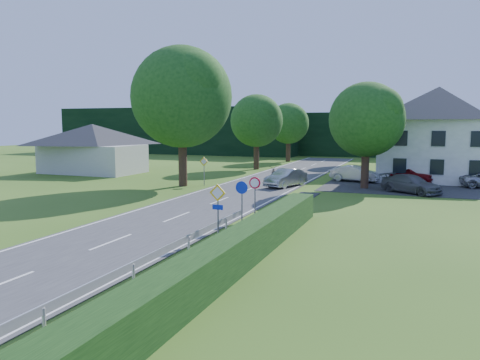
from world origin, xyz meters
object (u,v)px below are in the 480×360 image
at_px(streetlight, 363,133).
at_px(parked_car_red, 405,174).
at_px(parked_car_grey, 411,184).
at_px(moving_car, 286,178).
at_px(parasol, 416,171).
at_px(parked_car_silver_a, 355,174).
at_px(motorcycle, 273,172).

relative_size(streetlight, parked_car_red, 1.67).
height_order(parked_car_red, parked_car_grey, parked_car_red).
xyz_separation_m(moving_car, parasol, (10.08, 8.36, 0.12)).
bearing_deg(streetlight, moving_car, -148.60).
relative_size(parked_car_silver_a, parasol, 2.32).
bearing_deg(motorcycle, streetlight, -28.74).
height_order(parked_car_silver_a, parked_car_grey, parked_car_silver_a).
relative_size(parked_car_red, parked_car_silver_a, 1.10).
height_order(parked_car_red, parasol, parasol).
bearing_deg(parked_car_red, streetlight, 138.88).
height_order(moving_car, parked_car_silver_a, moving_car).
bearing_deg(parked_car_silver_a, parked_car_grey, -128.21).
height_order(moving_car, motorcycle, moving_car).
relative_size(streetlight, motorcycle, 3.75).
distance_m(parked_car_red, parasol, 2.31).
xyz_separation_m(streetlight, parasol, (4.31, 4.83, -3.57)).
height_order(streetlight, parked_car_red, streetlight).
relative_size(motorcycle, parked_car_silver_a, 0.49).
bearing_deg(motorcycle, parked_car_grey, -37.89).
height_order(moving_car, parked_car_grey, moving_car).
bearing_deg(streetlight, motorcycle, 163.76).
xyz_separation_m(moving_car, parked_car_grey, (9.79, 0.03, -0.05)).
xyz_separation_m(streetlight, moving_car, (-5.78, -3.53, -3.69)).
height_order(streetlight, parked_car_silver_a, streetlight).
relative_size(motorcycle, parasol, 1.13).
bearing_deg(motorcycle, parasol, -2.47).
xyz_separation_m(parked_car_grey, parasol, (0.29, 8.33, 0.17)).
distance_m(moving_car, parked_car_silver_a, 7.47).
bearing_deg(streetlight, parasol, 48.29).
relative_size(parked_car_red, parked_car_grey, 1.02).
bearing_deg(parked_car_red, parked_car_grey, -164.02).
bearing_deg(moving_car, motorcycle, 133.16).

